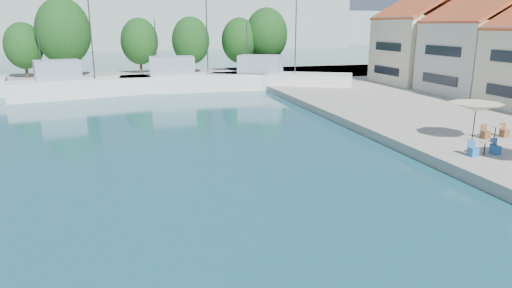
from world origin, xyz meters
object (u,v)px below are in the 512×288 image
object	(u,v)px
trawler_02	(78,86)
trawler_04	(277,79)
umbrella_cream	(476,107)
trawler_03	(190,81)

from	to	relation	value
trawler_02	trawler_04	bearing A→B (deg)	-12.70
trawler_04	umbrella_cream	bearing A→B (deg)	-56.98
trawler_03	umbrella_cream	bearing A→B (deg)	-64.22
umbrella_cream	trawler_02	bearing A→B (deg)	130.66
umbrella_cream	trawler_04	bearing A→B (deg)	95.27
trawler_03	umbrella_cream	xyz separation A→B (m)	(12.52, -29.82, 1.50)
trawler_02	trawler_03	world-z (taller)	same
trawler_03	trawler_04	bearing A→B (deg)	-4.62
trawler_02	trawler_04	world-z (taller)	same
trawler_03	umbrella_cream	distance (m)	32.37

